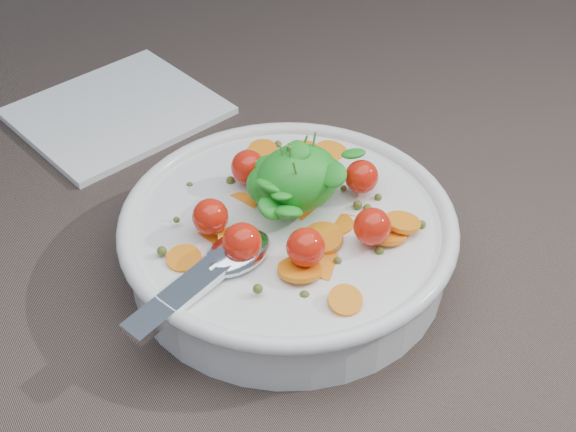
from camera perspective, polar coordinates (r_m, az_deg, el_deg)
ground at (r=0.63m, az=-3.33°, el=-3.29°), size 6.00×6.00×0.00m
bowl at (r=0.61m, az=-0.00°, el=-1.52°), size 0.27×0.25×0.11m
napkin at (r=0.81m, az=-12.06°, el=7.27°), size 0.21×0.19×0.01m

